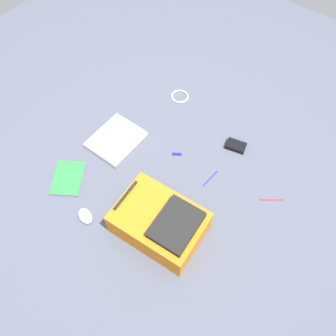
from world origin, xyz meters
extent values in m
plane|color=#4C5160|center=(0.00, 0.00, 0.00)|extent=(4.04, 4.04, 0.00)
cube|color=orange|center=(-0.27, -0.18, 0.08)|extent=(0.36, 0.48, 0.17)
cube|color=black|center=(-0.27, -0.28, 0.19)|extent=(0.27, 0.22, 0.04)
cylinder|color=black|center=(-0.29, 0.03, 0.18)|extent=(0.19, 0.03, 0.02)
cube|color=#929296|center=(0.02, 0.40, 0.01)|extent=(0.32, 0.27, 0.02)
cube|color=#B7B7BC|center=(0.02, 0.40, 0.03)|extent=(0.32, 0.27, 0.01)
cube|color=silver|center=(-0.36, 0.44, 0.00)|extent=(0.27, 0.26, 0.01)
cube|color=#2D8C3F|center=(-0.36, 0.44, 0.01)|extent=(0.28, 0.27, 0.00)
ellipsoid|color=silver|center=(-0.47, 0.18, 0.02)|extent=(0.09, 0.12, 0.04)
torus|color=silver|center=(0.56, 0.32, 0.01)|extent=(0.12, 0.12, 0.01)
cube|color=black|center=(0.44, -0.21, 0.02)|extent=(0.10, 0.14, 0.03)
cylinder|color=#1933B2|center=(0.16, -0.22, 0.00)|extent=(0.14, 0.02, 0.01)
cylinder|color=red|center=(0.25, -0.57, 0.00)|extent=(0.09, 0.12, 0.01)
cube|color=#191999|center=(0.17, 0.04, 0.00)|extent=(0.05, 0.06, 0.01)
camera|label=1|loc=(-0.82, -0.66, 1.79)|focal=37.52mm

